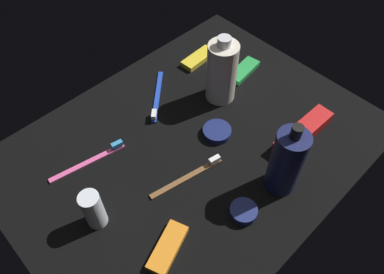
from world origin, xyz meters
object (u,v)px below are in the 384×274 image
at_px(bodywash_bottle, 222,72).
at_px(toothbrush_brown, 191,174).
at_px(cream_tin_left, 217,132).
at_px(cream_tin_right, 243,212).
at_px(lotion_bottle, 286,162).
at_px(toothbrush_blue, 157,98).
at_px(snack_bar_yellow, 198,58).
at_px(deodorant_stick, 93,210).
at_px(snack_bar_green, 243,71).
at_px(toothbrush_pink, 92,159).
at_px(toothpaste_box_red, 303,132).
at_px(snack_bar_orange, 168,248).

xyz_separation_m(bodywash_bottle, toothbrush_brown, (0.22, 0.12, -0.08)).
height_order(cream_tin_left, cream_tin_right, cream_tin_right).
distance_m(lotion_bottle, cream_tin_right, 0.13).
relative_size(toothbrush_blue, snack_bar_yellow, 1.33).
bearing_deg(deodorant_stick, snack_bar_green, -170.91).
distance_m(bodywash_bottle, cream_tin_right, 0.35).
relative_size(deodorant_stick, cream_tin_right, 1.68).
distance_m(snack_bar_yellow, cream_tin_right, 0.48).
bearing_deg(snack_bar_yellow, toothbrush_blue, 7.58).
bearing_deg(toothbrush_brown, cream_tin_left, -161.44).
height_order(toothbrush_blue, toothbrush_pink, same).
xyz_separation_m(deodorant_stick, toothpaste_box_red, (-0.47, 0.16, -0.03)).
relative_size(lotion_bottle, cream_tin_right, 3.39).
bearing_deg(deodorant_stick, toothpaste_box_red, 161.72).
relative_size(toothbrush_brown, snack_bar_yellow, 1.72).
bearing_deg(deodorant_stick, lotion_bottle, 148.91).
distance_m(toothbrush_blue, toothpaste_box_red, 0.37).
height_order(lotion_bottle, toothbrush_blue, lotion_bottle).
height_order(bodywash_bottle, deodorant_stick, bodywash_bottle).
bearing_deg(toothbrush_pink, toothbrush_brown, 125.83).
height_order(toothbrush_blue, cream_tin_right, toothbrush_blue).
height_order(toothpaste_box_red, snack_bar_yellow, toothpaste_box_red).
bearing_deg(toothbrush_pink, toothbrush_blue, -169.23).
distance_m(toothpaste_box_red, snack_bar_orange, 0.41).
height_order(toothbrush_brown, snack_bar_orange, toothbrush_brown).
bearing_deg(toothpaste_box_red, toothbrush_blue, -61.97).
bearing_deg(toothbrush_brown, snack_bar_green, -157.18).
distance_m(toothpaste_box_red, snack_bar_yellow, 0.37).
bearing_deg(toothpaste_box_red, snack_bar_yellow, -91.57).
bearing_deg(cream_tin_right, deodorant_stick, -41.08).
xyz_separation_m(toothbrush_pink, cream_tin_left, (-0.26, 0.14, 0.00)).
relative_size(snack_bar_yellow, cream_tin_left, 1.54).
height_order(toothpaste_box_red, cream_tin_right, toothpaste_box_red).
relative_size(lotion_bottle, cream_tin_left, 2.83).
bearing_deg(snack_bar_green, lotion_bottle, 45.87).
height_order(bodywash_bottle, cream_tin_left, bodywash_bottle).
bearing_deg(deodorant_stick, cream_tin_left, 178.06).
xyz_separation_m(bodywash_bottle, snack_bar_green, (-0.11, -0.02, -0.07)).
xyz_separation_m(bodywash_bottle, snack_bar_orange, (0.37, 0.21, -0.07)).
distance_m(bodywash_bottle, toothbrush_brown, 0.27).
bearing_deg(toothpaste_box_red, toothbrush_brown, -20.18).
bearing_deg(lotion_bottle, bodywash_bottle, -110.57).
height_order(deodorant_stick, snack_bar_yellow, deodorant_stick).
height_order(bodywash_bottle, snack_bar_yellow, bodywash_bottle).
bearing_deg(snack_bar_green, cream_tin_left, 17.63).
height_order(toothbrush_pink, snack_bar_orange, toothbrush_pink).
relative_size(bodywash_bottle, deodorant_stick, 1.91).
bearing_deg(toothbrush_brown, bodywash_bottle, -150.84).
bearing_deg(bodywash_bottle, snack_bar_orange, 29.92).
bearing_deg(cream_tin_right, snack_bar_yellow, -123.73).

